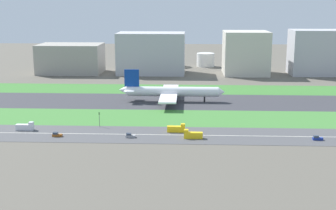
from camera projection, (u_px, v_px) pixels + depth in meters
name	position (u px, v px, depth m)	size (l,w,h in m)	color
ground_plane	(170.00, 102.00, 282.95)	(800.00, 800.00, 0.00)	#5B564C
runway	(170.00, 101.00, 282.94)	(280.00, 46.00, 0.10)	#38383D
grass_median_north	(172.00, 89.00, 322.91)	(280.00, 36.00, 0.10)	#3D7A33
grass_median_south	(166.00, 118.00, 242.98)	(280.00, 36.00, 0.10)	#427F38
highway	(163.00, 135.00, 211.78)	(280.00, 28.00, 0.10)	#4C4C4F
highway_centerline	(163.00, 135.00, 211.77)	(266.00, 0.50, 0.01)	silver
airliner	(170.00, 92.00, 281.58)	(65.00, 56.00, 19.70)	white
car_2	(57.00, 135.00, 208.87)	(4.40, 1.80, 2.00)	brown
truck_1	(177.00, 129.00, 216.02)	(8.40, 2.50, 4.00)	yellow
truck_2	(25.00, 127.00, 219.27)	(8.40, 2.50, 4.00)	silver
car_0	(130.00, 136.00, 207.37)	(4.40, 1.80, 2.00)	#99999E
truck_0	(193.00, 135.00, 205.94)	(8.40, 2.50, 4.00)	yellow
car_1	(317.00, 138.00, 203.62)	(4.40, 1.80, 2.00)	navy
traffic_light	(99.00, 118.00, 224.95)	(0.36, 0.50, 7.20)	#4C4C51
terminal_building	(71.00, 59.00, 395.40)	(53.39, 35.57, 24.81)	#9E998E
hangar_building	(151.00, 53.00, 391.20)	(56.65, 34.52, 34.76)	#B2B2B7
office_tower	(246.00, 53.00, 387.47)	(37.04, 37.36, 36.09)	beige
cargo_warehouse	(325.00, 52.00, 384.37)	(56.72, 29.37, 37.46)	#B2B2B7
fuel_tank_west	(170.00, 60.00, 436.89)	(24.56, 24.56, 12.46)	silver
fuel_tank_centre	(205.00, 60.00, 435.32)	(16.66, 16.66, 12.77)	silver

